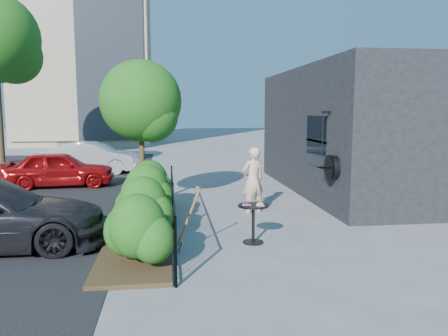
{
  "coord_description": "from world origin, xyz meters",
  "views": [
    {
      "loc": [
        -1.58,
        -9.28,
        2.61
      ],
      "look_at": [
        -0.19,
        1.54,
        1.2
      ],
      "focal_mm": 35.0,
      "sensor_mm": 36.0,
      "label": 1
    }
  ],
  "objects": [
    {
      "name": "woman",
      "position": [
        0.58,
        1.66,
        0.86
      ],
      "size": [
        0.73,
        0.61,
        1.71
      ],
      "primitive_type": "imported",
      "rotation": [
        0.0,
        0.0,
        3.51
      ],
      "color": "#E0B191",
      "rests_on": "ground"
    },
    {
      "name": "fence",
      "position": [
        -1.5,
        0.0,
        0.56
      ],
      "size": [
        0.05,
        6.05,
        1.1
      ],
      "color": "black",
      "rests_on": "ground"
    },
    {
      "name": "planting_bed",
      "position": [
        -2.2,
        0.0,
        0.04
      ],
      "size": [
        1.3,
        6.0,
        0.08
      ],
      "primitive_type": "cube",
      "color": "#382616",
      "rests_on": "ground"
    },
    {
      "name": "car_silver",
      "position": [
        -4.81,
        9.89,
        0.67
      ],
      "size": [
        4.19,
        1.94,
        1.33
      ],
      "primitive_type": "imported",
      "rotation": [
        0.0,
        0.0,
        1.44
      ],
      "color": "#B2B2B7",
      "rests_on": "ground"
    },
    {
      "name": "shrubs",
      "position": [
        -2.1,
        0.1,
        0.7
      ],
      "size": [
        1.1,
        5.6,
        1.24
      ],
      "color": "#1D5012",
      "rests_on": "ground"
    },
    {
      "name": "car_red",
      "position": [
        -5.36,
        6.39,
        0.63
      ],
      "size": [
        3.8,
        1.8,
        1.26
      ],
      "primitive_type": "imported",
      "rotation": [
        0.0,
        0.0,
        1.66
      ],
      "color": "#A70D10",
      "rests_on": "ground"
    },
    {
      "name": "cafe_table",
      "position": [
        0.08,
        -0.95,
        0.54
      ],
      "size": [
        0.62,
        0.62,
        0.83
      ],
      "rotation": [
        0.0,
        0.0,
        -0.16
      ],
      "color": "black",
      "rests_on": "ground"
    },
    {
      "name": "shop_building",
      "position": [
        5.5,
        4.5,
        2.0
      ],
      "size": [
        6.22,
        9.0,
        4.0
      ],
      "color": "black",
      "rests_on": "ground"
    },
    {
      "name": "ground",
      "position": [
        0.0,
        0.0,
        0.0
      ],
      "size": [
        120.0,
        120.0,
        0.0
      ],
      "primitive_type": "plane",
      "color": "gray",
      "rests_on": "ground"
    },
    {
      "name": "patio_tree",
      "position": [
        -2.24,
        2.76,
        2.76
      ],
      "size": [
        2.2,
        2.2,
        3.94
      ],
      "color": "#3F2B19",
      "rests_on": "ground"
    },
    {
      "name": "shovel",
      "position": [
        -1.25,
        -1.36,
        0.56
      ],
      "size": [
        0.46,
        0.17,
        1.28
      ],
      "color": "brown",
      "rests_on": "ground"
    }
  ]
}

